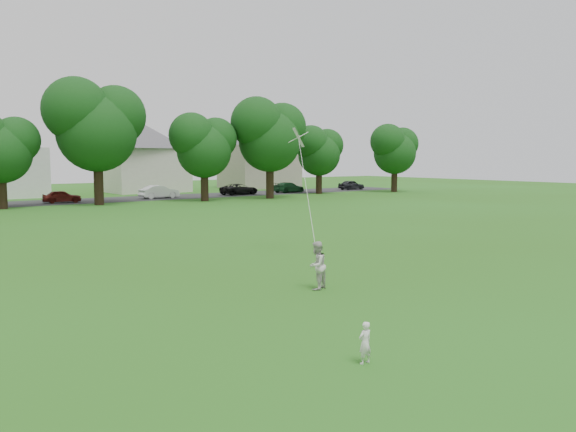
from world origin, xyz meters
TOP-DOWN VIEW (x-y plane):
  - ground at (0.00, 0.00)m, footprint 160.00×160.00m
  - street at (0.00, 42.00)m, footprint 90.00×7.00m
  - toddler at (-2.47, -3.29)m, footprint 0.30×0.20m
  - older_boy at (0.71, 2.02)m, footprint 0.87×0.79m
  - kite at (2.49, 4.78)m, footprint 2.18×3.25m
  - tree_row at (0.40, 35.64)m, footprint 80.83×8.95m
  - parked_cars at (3.81, 41.00)m, footprint 73.24×2.37m
  - house_row at (1.31, 52.00)m, footprint 76.56×13.10m

SIDE VIEW (x-z plane):
  - ground at x=0.00m, z-range 0.00..0.00m
  - street at x=0.00m, z-range 0.00..0.01m
  - toddler at x=-2.47m, z-range 0.00..0.83m
  - parked_cars at x=3.81m, z-range -0.03..1.25m
  - older_boy at x=0.71m, z-range 0.00..1.46m
  - kite at x=2.49m, z-range -0.86..6.71m
  - house_row at x=1.31m, z-range -0.35..9.98m
  - tree_row at x=0.40m, z-range 0.74..11.57m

